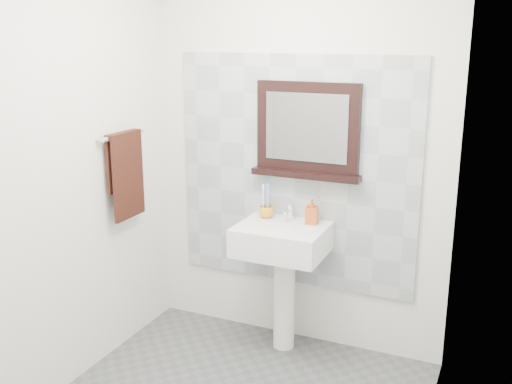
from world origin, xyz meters
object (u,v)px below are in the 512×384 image
toothbrush_cup (266,212)px  hand_towel (126,168)px  pedestal_sink (282,253)px  soap_dispenser (312,211)px  framed_mirror (308,132)px

toothbrush_cup → hand_towel: size_ratio=0.18×
pedestal_sink → soap_dispenser: bearing=35.1°
pedestal_sink → framed_mirror: framed_mirror is taller
pedestal_sink → hand_towel: bearing=-162.3°
framed_mirror → pedestal_sink: bearing=-115.0°
soap_dispenser → framed_mirror: size_ratio=0.23×
pedestal_sink → framed_mirror: size_ratio=1.36×
soap_dispenser → pedestal_sink: bearing=-151.7°
framed_mirror → soap_dispenser: bearing=-48.8°
framed_mirror → hand_towel: 1.16m
toothbrush_cup → soap_dispenser: size_ratio=0.60×
pedestal_sink → framed_mirror: 0.77m
framed_mirror → hand_towel: size_ratio=1.28×
hand_towel → soap_dispenser: bearing=20.5°
soap_dispenser → hand_towel: size_ratio=0.30×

